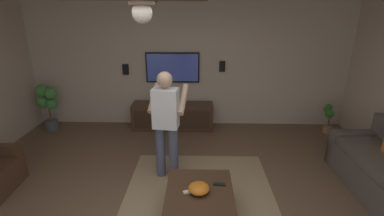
# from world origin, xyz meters

# --- Properties ---
(wall_back_tv) EXTENTS (0.10, 6.90, 2.81)m
(wall_back_tv) POSITION_xyz_m (3.09, 0.00, 1.41)
(wall_back_tv) COLOR #BCA893
(wall_back_tv) RESTS_ON ground
(area_rug) EXTENTS (2.71, 2.06, 0.01)m
(area_rug) POSITION_xyz_m (0.17, -0.23, 0.01)
(area_rug) COLOR #9E8460
(area_rug) RESTS_ON ground
(coffee_table) EXTENTS (1.00, 0.80, 0.40)m
(coffee_table) POSITION_xyz_m (-0.03, -0.23, 0.30)
(coffee_table) COLOR #422B1C
(coffee_table) RESTS_ON ground
(media_console) EXTENTS (0.45, 1.70, 0.55)m
(media_console) POSITION_xyz_m (2.76, 0.34, 0.28)
(media_console) COLOR #422B1C
(media_console) RESTS_ON ground
(tv) EXTENTS (0.05, 1.13, 0.63)m
(tv) POSITION_xyz_m (3.00, 0.34, 1.28)
(tv) COLOR black
(person_standing) EXTENTS (0.59, 0.59, 1.64)m
(person_standing) POSITION_xyz_m (0.94, 0.25, 0.93)
(person_standing) COLOR #4C5166
(person_standing) RESTS_ON ground
(potted_plant_tall) EXTENTS (0.30, 0.47, 0.99)m
(potted_plant_tall) POSITION_xyz_m (2.59, 2.91, 0.61)
(potted_plant_tall) COLOR #4C4C51
(potted_plant_tall) RESTS_ON ground
(potted_plant_short) EXTENTS (0.28, 0.22, 0.61)m
(potted_plant_short) POSITION_xyz_m (2.59, -2.87, 0.36)
(potted_plant_short) COLOR #9E6B4C
(potted_plant_short) RESTS_ON ground
(bowl) EXTENTS (0.25, 0.25, 0.11)m
(bowl) POSITION_xyz_m (-0.02, -0.22, 0.46)
(bowl) COLOR orange
(bowl) RESTS_ON coffee_table
(remote_white) EXTENTS (0.09, 0.16, 0.02)m
(remote_white) POSITION_xyz_m (-0.02, -0.11, 0.41)
(remote_white) COLOR white
(remote_white) RESTS_ON coffee_table
(remote_black) EXTENTS (0.06, 0.15, 0.02)m
(remote_black) POSITION_xyz_m (0.13, -0.47, 0.41)
(remote_black) COLOR black
(remote_black) RESTS_ON coffee_table
(vase_round) EXTENTS (0.22, 0.22, 0.22)m
(vase_round) POSITION_xyz_m (2.72, 0.65, 0.66)
(vase_round) COLOR red
(vase_round) RESTS_ON media_console
(wall_speaker_left) EXTENTS (0.06, 0.12, 0.22)m
(wall_speaker_left) POSITION_xyz_m (3.01, -0.70, 1.30)
(wall_speaker_left) COLOR black
(wall_speaker_right) EXTENTS (0.06, 0.12, 0.22)m
(wall_speaker_right) POSITION_xyz_m (3.01, 1.34, 1.23)
(wall_speaker_right) COLOR black
(ceiling_fan) EXTENTS (1.18, 1.12, 0.46)m
(ceiling_fan) POSITION_xyz_m (-0.52, 0.23, 2.49)
(ceiling_fan) COLOR #4C3828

